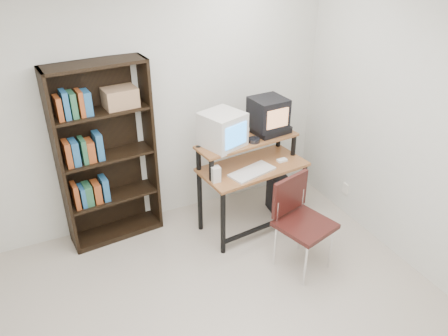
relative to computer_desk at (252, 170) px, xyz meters
name	(u,v)px	position (x,y,z in m)	size (l,w,h in m)	color
back_wall	(142,106)	(-0.91, 0.63, 0.63)	(4.00, 0.01, 2.60)	beige
computer_desk	(252,170)	(0.00, 0.00, 0.00)	(1.13, 0.66, 0.98)	brown
crt_monitor	(223,130)	(-0.29, 0.09, 0.47)	(0.46, 0.46, 0.34)	beige
vcr	(271,130)	(0.29, 0.14, 0.34)	(0.36, 0.26, 0.08)	black
crt_tv	(268,113)	(0.25, 0.14, 0.53)	(0.35, 0.35, 0.31)	black
cd_spindle	(254,141)	(0.02, 0.02, 0.32)	(0.12, 0.12, 0.05)	#26262B
keyboard	(252,173)	(-0.08, -0.14, 0.06)	(0.47, 0.21, 0.04)	beige
mousepad	(282,163)	(0.32, -0.07, 0.05)	(0.22, 0.18, 0.01)	black
mouse	(282,161)	(0.32, -0.06, 0.07)	(0.10, 0.06, 0.03)	white
desk_speaker	(216,175)	(-0.46, -0.14, 0.13)	(0.08, 0.07, 0.17)	beige
pc_tower	(282,198)	(0.41, 0.02, -0.46)	(0.20, 0.45, 0.42)	black
school_chair	(299,215)	(0.10, -0.73, -0.12)	(0.56, 0.56, 0.90)	black
bookshelf	(105,153)	(-1.35, 0.48, 0.26)	(0.94, 0.40, 1.83)	black
wall_outlet	(345,188)	(1.08, -0.22, -0.37)	(0.02, 0.08, 0.12)	beige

